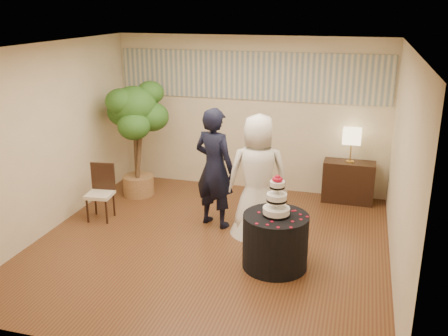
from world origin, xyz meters
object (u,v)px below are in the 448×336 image
(groom, at_px, (215,168))
(console, at_px, (348,182))
(table_lamp, at_px, (351,146))
(bride, at_px, (258,176))
(wedding_cake, at_px, (277,195))
(ficus_tree, at_px, (136,139))
(side_chair, at_px, (100,193))
(cake_table, at_px, (275,241))

(groom, height_order, console, groom)
(console, height_order, table_lamp, table_lamp)
(groom, relative_size, console, 2.14)
(bride, distance_m, wedding_cake, 1.05)
(table_lamp, xyz_separation_m, ficus_tree, (-3.68, -0.69, 0.03))
(table_lamp, xyz_separation_m, side_chair, (-3.79, -1.86, -0.57))
(bride, xyz_separation_m, wedding_cake, (0.45, -0.94, 0.09))
(wedding_cake, height_order, console, wedding_cake)
(cake_table, xyz_separation_m, table_lamp, (0.82, 2.60, 0.65))
(bride, height_order, side_chair, bride)
(console, xyz_separation_m, table_lamp, (0.00, 0.00, 0.65))
(table_lamp, bearing_deg, side_chair, -153.90)
(bride, bearing_deg, wedding_cake, 103.60)
(console, relative_size, ficus_tree, 0.42)
(wedding_cake, xyz_separation_m, console, (0.82, 2.60, -0.64))
(ficus_tree, bearing_deg, wedding_cake, -33.92)
(bride, distance_m, table_lamp, 2.09)
(console, bearing_deg, bride, -126.92)
(bride, bearing_deg, console, -139.04)
(cake_table, bearing_deg, table_lamp, 72.47)
(groom, relative_size, wedding_cake, 3.40)
(cake_table, distance_m, ficus_tree, 3.50)
(cake_table, relative_size, side_chair, 0.95)
(groom, relative_size, table_lamp, 3.23)
(groom, distance_m, ficus_tree, 1.92)
(console, xyz_separation_m, ficus_tree, (-3.68, -0.69, 0.68))
(console, bearing_deg, groom, -141.27)
(cake_table, bearing_deg, console, 72.47)
(side_chair, bearing_deg, cake_table, -20.43)
(side_chair, bearing_deg, table_lamp, 19.82)
(wedding_cake, height_order, table_lamp, table_lamp)
(cake_table, bearing_deg, wedding_cake, 0.00)
(console, distance_m, ficus_tree, 3.80)
(table_lamp, relative_size, side_chair, 0.65)
(wedding_cake, bearing_deg, groom, 137.39)
(table_lamp, bearing_deg, wedding_cake, -107.53)
(wedding_cake, bearing_deg, ficus_tree, 146.08)
(bride, relative_size, console, 2.10)
(groom, distance_m, cake_table, 1.65)
(cake_table, xyz_separation_m, console, (0.82, 2.60, -0.00))
(console, height_order, side_chair, side_chair)
(console, xyz_separation_m, side_chair, (-3.79, -1.86, 0.08))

